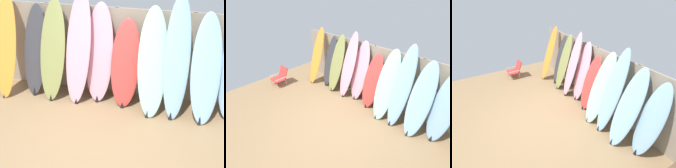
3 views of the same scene
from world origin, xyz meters
TOP-DOWN VIEW (x-y plane):
  - ground at (0.00, 0.00)m, footprint 7.68×7.68m
  - fence_back at (-0.00, 2.01)m, footprint 6.08×0.11m
  - surfboard_orange_0 at (-2.18, 1.50)m, footprint 0.50×0.81m
  - surfboard_charcoal_1 at (-1.62, 1.65)m, footprint 0.55×0.59m
  - surfboard_olive_2 at (-1.19, 1.56)m, footprint 0.55×0.65m
  - surfboard_pink_3 at (-0.66, 1.58)m, footprint 0.58×0.68m
  - surfboard_pink_4 at (-0.28, 1.70)m, footprint 0.56×0.52m
  - surfboard_red_5 at (0.26, 1.62)m, footprint 0.56×0.55m
  - surfboard_seafoam_6 at (0.78, 1.52)m, footprint 0.65×0.89m
  - surfboard_skyblue_7 at (1.21, 1.52)m, footprint 0.52×0.78m
  - surfboard_skyblue_8 at (1.73, 1.52)m, footprint 0.60×0.86m
  - surfboard_skyblue_9 at (2.23, 1.66)m, footprint 0.53×0.57m
  - beach_chair at (-2.97, 0.32)m, footprint 0.50×0.56m

SIDE VIEW (x-z plane):
  - ground at x=0.00m, z-range 0.00..0.00m
  - beach_chair at x=-2.97m, z-range 0.00..0.65m
  - surfboard_red_5 at x=0.26m, z-range -0.01..1.67m
  - surfboard_skyblue_9 at x=2.23m, z-range -0.01..1.75m
  - surfboard_charcoal_1 at x=-1.62m, z-range -0.01..1.80m
  - fence_back at x=0.00m, z-range 0.00..1.80m
  - surfboard_skyblue_8 at x=1.73m, z-range -0.01..1.87m
  - surfboard_pink_4 at x=-0.28m, z-range -0.01..1.91m
  - surfboard_seafoam_6 at x=0.78m, z-range -0.01..1.91m
  - surfboard_olive_2 at x=-1.19m, z-range -0.01..1.94m
  - surfboard_orange_0 at x=-2.18m, z-range -0.01..2.01m
  - surfboard_pink_3 at x=-0.66m, z-range -0.01..2.13m
  - surfboard_skyblue_7 at x=1.21m, z-range -0.01..2.16m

